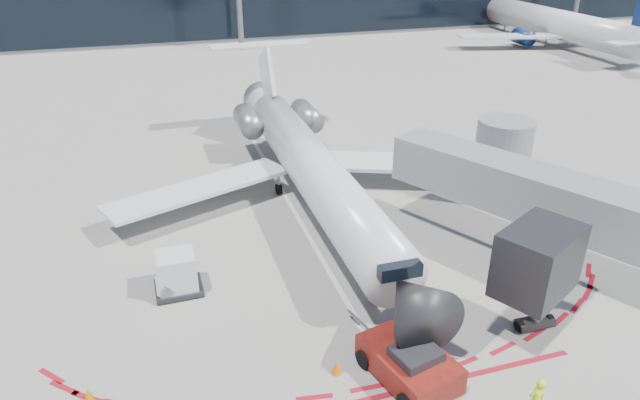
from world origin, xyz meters
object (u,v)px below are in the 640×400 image
object	(u,v)px
ramp_worker	(536,400)
uld_container	(177,273)
regional_jet	(309,162)
pushback_tug	(409,362)

from	to	relation	value
ramp_worker	uld_container	bearing A→B (deg)	-47.98
regional_jet	pushback_tug	world-z (taller)	regional_jet
regional_jet	uld_container	distance (m)	10.94
regional_jet	ramp_worker	xyz separation A→B (m)	(2.50, -18.08, -1.53)
pushback_tug	regional_jet	bearing A→B (deg)	73.92
pushback_tug	ramp_worker	size ratio (longest dim) A/B	3.30
ramp_worker	regional_jet	bearing A→B (deg)	-84.36
pushback_tug	uld_container	distance (m)	10.90
pushback_tug	ramp_worker	world-z (taller)	ramp_worker
regional_jet	uld_container	world-z (taller)	regional_jet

